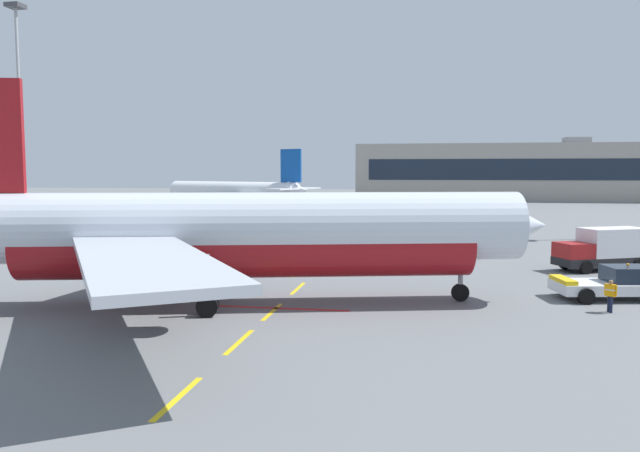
# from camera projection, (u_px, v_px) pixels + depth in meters

# --- Properties ---
(ground) EXTENTS (400.00, 400.00, 0.00)m
(ground) POSITION_uv_depth(u_px,v_px,m) (612.00, 268.00, 47.36)
(ground) COLOR slate
(apron_paint_markings) EXTENTS (8.00, 96.41, 0.01)m
(apron_paint_markings) POSITION_uv_depth(u_px,v_px,m) (323.00, 265.00, 48.64)
(apron_paint_markings) COLOR yellow
(apron_paint_markings) RESTS_ON ground
(airliner_foreground) EXTENTS (34.48, 33.64, 12.20)m
(airliner_foreground) POSITION_uv_depth(u_px,v_px,m) (238.00, 233.00, 33.98)
(airliner_foreground) COLOR silver
(airliner_foreground) RESTS_ON ground
(pushback_tug) EXTENTS (6.42, 4.03, 2.08)m
(pushback_tug) POSITION_uv_depth(u_px,v_px,m) (612.00, 283.00, 35.74)
(pushback_tug) COLOR silver
(pushback_tug) RESTS_ON ground
(airliner_mid_left) EXTENTS (30.09, 28.73, 10.90)m
(airliner_mid_left) POSITION_uv_depth(u_px,v_px,m) (235.00, 193.00, 107.07)
(airliner_mid_left) COLOR white
(airliner_mid_left) RESTS_ON ground
(fuel_service_truck) EXTENTS (5.72, 7.22, 3.14)m
(fuel_service_truck) POSITION_uv_depth(u_px,v_px,m) (464.00, 238.00, 52.70)
(fuel_service_truck) COLOR black
(fuel_service_truck) RESTS_ON ground
(ground_power_truck) EXTENTS (7.36, 5.10, 3.14)m
(ground_power_truck) POSITION_uv_depth(u_px,v_px,m) (604.00, 248.00, 46.02)
(ground_power_truck) COLOR black
(ground_power_truck) RESTS_ON ground
(ground_crew_worker) EXTENTS (0.54, 0.51, 1.72)m
(ground_crew_worker) POSITION_uv_depth(u_px,v_px,m) (610.00, 294.00, 32.30)
(ground_crew_worker) COLOR #191E38
(ground_crew_worker) RESTS_ON ground
(apron_light_mast_near) EXTENTS (1.80, 1.80, 26.78)m
(apron_light_mast_near) POSITION_uv_depth(u_px,v_px,m) (19.00, 93.00, 73.04)
(apron_light_mast_near) COLOR slate
(apron_light_mast_near) RESTS_ON ground
(terminal_satellite) EXTENTS (82.80, 19.29, 15.62)m
(terminal_satellite) POSITION_uv_depth(u_px,v_px,m) (523.00, 172.00, 155.95)
(terminal_satellite) COLOR #9E998E
(terminal_satellite) RESTS_ON ground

